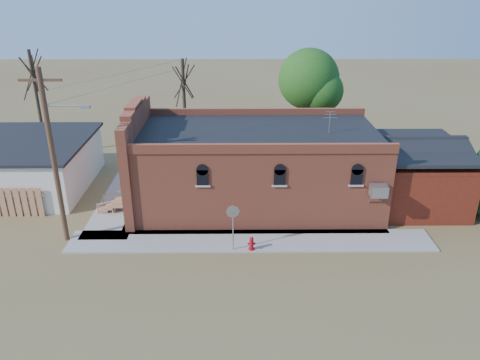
{
  "coord_description": "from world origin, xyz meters",
  "views": [
    {
      "loc": [
        0.76,
        -20.25,
        12.74
      ],
      "look_at": [
        0.96,
        3.46,
        2.4
      ],
      "focal_mm": 35.0,
      "sensor_mm": 36.0,
      "label": 1
    }
  ],
  "objects_px": {
    "brick_bar": "(251,167)",
    "fire_hydrant": "(251,243)",
    "trash_barrel": "(129,215)",
    "stop_sign": "(233,216)",
    "utility_pole": "(54,155)"
  },
  "relations": [
    {
      "from": "stop_sign",
      "to": "trash_barrel",
      "type": "xyz_separation_m",
      "value": [
        -5.88,
        3.06,
        -1.54
      ]
    },
    {
      "from": "brick_bar",
      "to": "stop_sign",
      "type": "bearing_deg",
      "value": -100.97
    },
    {
      "from": "utility_pole",
      "to": "fire_hydrant",
      "type": "xyz_separation_m",
      "value": [
        9.65,
        -1.2,
        -4.34
      ]
    },
    {
      "from": "utility_pole",
      "to": "trash_barrel",
      "type": "relative_size",
      "value": 11.83
    },
    {
      "from": "fire_hydrant",
      "to": "trash_barrel",
      "type": "height_order",
      "value": "trash_barrel"
    },
    {
      "from": "utility_pole",
      "to": "trash_barrel",
      "type": "distance_m",
      "value": 5.49
    },
    {
      "from": "utility_pole",
      "to": "fire_hydrant",
      "type": "relative_size",
      "value": 12.61
    },
    {
      "from": "brick_bar",
      "to": "utility_pole",
      "type": "relative_size",
      "value": 1.82
    },
    {
      "from": "utility_pole",
      "to": "fire_hydrant",
      "type": "height_order",
      "value": "utility_pole"
    },
    {
      "from": "stop_sign",
      "to": "trash_barrel",
      "type": "bearing_deg",
      "value": 164.61
    },
    {
      "from": "brick_bar",
      "to": "fire_hydrant",
      "type": "distance_m",
      "value": 5.82
    },
    {
      "from": "brick_bar",
      "to": "utility_pole",
      "type": "distance_m",
      "value": 10.96
    },
    {
      "from": "utility_pole",
      "to": "trash_barrel",
      "type": "bearing_deg",
      "value": 33.23
    },
    {
      "from": "brick_bar",
      "to": "fire_hydrant",
      "type": "relative_size",
      "value": 22.97
    },
    {
      "from": "fire_hydrant",
      "to": "stop_sign",
      "type": "height_order",
      "value": "stop_sign"
    }
  ]
}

